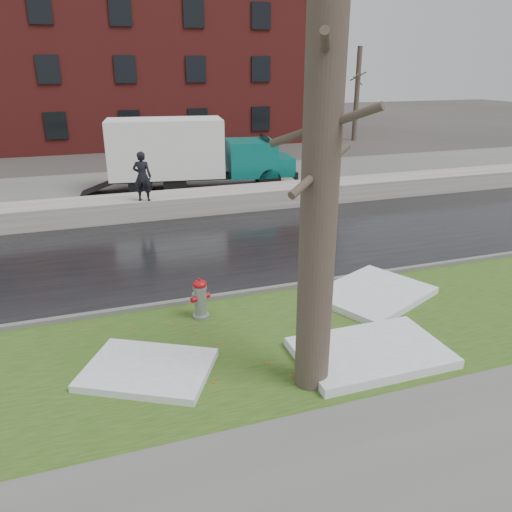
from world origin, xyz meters
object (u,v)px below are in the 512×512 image
object	(u,v)px
box_truck	(189,153)
worker	(142,176)
fire_hydrant	(200,297)
tree	(321,174)

from	to	relation	value
box_truck	worker	size ratio (longest dim) A/B	5.44
worker	fire_hydrant	bearing A→B (deg)	110.07
box_truck	worker	bearing A→B (deg)	-112.81
tree	box_truck	world-z (taller)	tree
tree	box_truck	bearing A→B (deg)	86.02
box_truck	worker	distance (m)	4.93
tree	worker	size ratio (longest dim) A/B	4.19
fire_hydrant	box_truck	bearing A→B (deg)	59.28
fire_hydrant	worker	world-z (taller)	worker
fire_hydrant	box_truck	size ratio (longest dim) A/B	0.10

